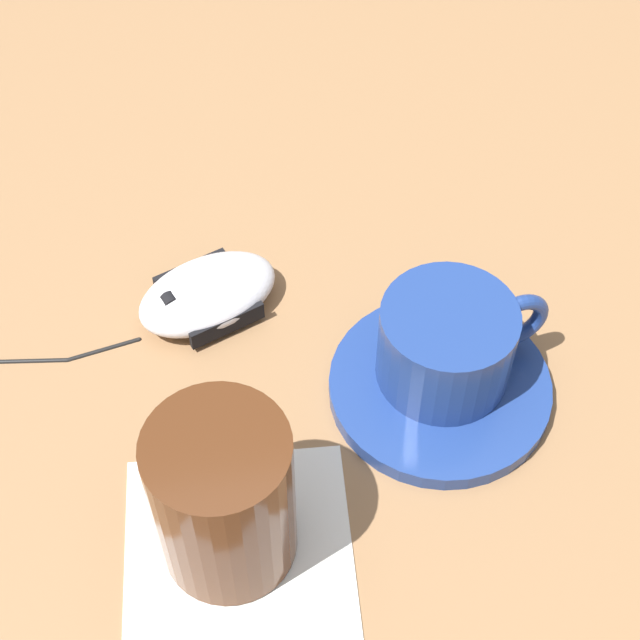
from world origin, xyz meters
The scene contains 6 objects.
ground_plane centered at (0.00, 0.00, 0.00)m, with size 3.00×3.00×0.00m, color olive.
saucer centered at (-0.09, 0.00, 0.01)m, with size 0.15×0.15×0.01m, color navy.
coffee_cup centered at (-0.09, -0.01, 0.04)m, with size 0.12×0.09×0.06m.
computer_mouse centered at (0.06, -0.10, 0.02)m, with size 0.12×0.10×0.03m.
napkin_under_glass centered at (0.06, 0.09, 0.00)m, with size 0.13×0.13×0.00m, color silver.
drinking_glass centered at (0.06, 0.09, 0.06)m, with size 0.08×0.08×0.11m, color #4C2814.
Camera 1 is at (0.05, 0.35, 0.54)m, focal length 55.00 mm.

